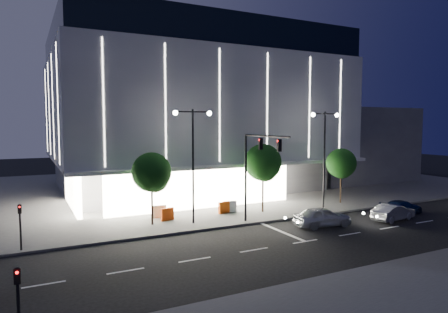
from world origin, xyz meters
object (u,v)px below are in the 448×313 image
tree_mid (263,165)px  car_third (402,208)px  tree_right (341,165)px  barrier_d (230,206)px  street_lamp_west (193,149)px  ped_signal_near (18,299)px  barrier_a (167,214)px  barrier_c (224,207)px  ped_signal_far (20,222)px  car_second (393,212)px  traffic_mast (255,162)px  barrier_b (160,211)px  tree_left (152,174)px  street_lamp_east (325,145)px  car_lead (323,217)px

tree_mid → car_third: (10.47, -5.89, -3.70)m
tree_right → barrier_d: bearing=174.5°
barrier_d → street_lamp_west: bearing=-137.5°
barrier_d → car_third: bearing=-11.7°
ped_signal_near → barrier_a: 18.52m
tree_right → barrier_c: bearing=175.4°
ped_signal_near → barrier_a: bearing=55.5°
ped_signal_far → car_second: (27.13, -4.52, -1.21)m
traffic_mast → ped_signal_near: traffic_mast is taller
ped_signal_far → car_second: size_ratio=0.73×
barrier_b → tree_mid: bearing=-5.7°
street_lamp_west → barrier_b: 6.37m
car_second → barrier_b: bearing=53.8°
ped_signal_near → barrier_b: ped_signal_near is taller
traffic_mast → ped_signal_far: (-16.00, 1.16, -3.14)m
ped_signal_near → tree_mid: bearing=37.4°
ped_signal_far → tree_left: bearing=15.6°
traffic_mast → car_second: (11.13, -3.36, -4.35)m
street_lamp_east → ped_signal_far: street_lamp_east is taller
street_lamp_east → barrier_d: 10.36m
ped_signal_near → barrier_d: (16.36, 15.64, -1.24)m
ped_signal_far → car_second: 27.53m
barrier_d → tree_mid: bearing=-6.4°
car_lead → barrier_d: (-4.30, 7.09, -0.12)m
tree_right → car_lead: tree_right is taller
ped_signal_far → barrier_d: size_ratio=2.73×
street_lamp_west → street_lamp_east: same height
ped_signal_near → ped_signal_far: bearing=90.0°
barrier_c → barrier_d: same height
street_lamp_east → ped_signal_far: 25.37m
street_lamp_west → barrier_b: street_lamp_west is taller
street_lamp_east → ped_signal_near: size_ratio=3.00×
car_third → barrier_b: bearing=59.9°
street_lamp_east → barrier_b: street_lamp_east is taller
traffic_mast → street_lamp_west: bearing=146.4°
tree_mid → barrier_d: tree_mid is taller
street_lamp_east → barrier_a: 15.58m
car_lead → barrier_a: 12.20m
street_lamp_west → tree_right: 16.19m
street_lamp_west → street_lamp_east: (13.00, 0.00, 0.00)m
traffic_mast → barrier_c: (-0.31, 4.68, -4.38)m
traffic_mast → ped_signal_far: bearing=175.9°
ped_signal_far → car_lead: (20.66, -3.44, -1.12)m
street_lamp_east → car_second: size_ratio=2.18×
ped_signal_far → tree_mid: 19.35m
barrier_a → barrier_d: (5.91, 0.40, 0.00)m
tree_mid → barrier_a: (-8.57, 0.72, -3.68)m
barrier_c → tree_mid: bearing=-30.2°
barrier_b → barrier_c: same height
tree_left → car_second: 19.71m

